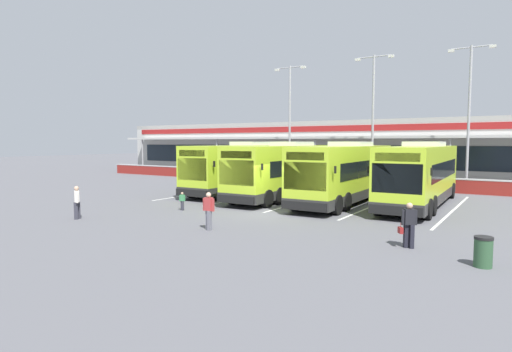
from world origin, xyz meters
name	(u,v)px	position (x,y,z in m)	size (l,w,h in m)	color
ground_plane	(268,211)	(0.00, 0.00, 0.00)	(200.00, 200.00, 0.00)	#56565B
terminal_building	(398,149)	(0.00, 26.91, 3.01)	(70.00, 13.00, 6.00)	#B7B7B2
red_barrier_wall	(359,181)	(0.00, 14.50, 0.56)	(60.00, 0.40, 1.10)	maroon
coach_bus_leftmost	(244,168)	(-6.12, 6.63, 1.79)	(3.12, 12.21, 3.78)	#B7DB2D
coach_bus_left_centre	(286,171)	(-2.04, 5.66, 1.79)	(3.12, 12.21, 3.78)	#B7DB2D
coach_bus_centre	(345,174)	(2.25, 5.52, 1.79)	(3.12, 12.21, 3.78)	#B7DB2D
coach_bus_right_centre	(420,176)	(6.47, 6.59, 1.79)	(3.12, 12.21, 3.78)	#B7DB2D
bay_stripe_far_west	(215,191)	(-8.40, 6.00, 0.00)	(0.14, 13.00, 0.01)	silver
bay_stripe_west	(261,194)	(-4.20, 6.00, 0.00)	(0.14, 13.00, 0.01)	silver
bay_stripe_mid_west	(315,199)	(0.00, 6.00, 0.00)	(0.14, 13.00, 0.01)	silver
bay_stripe_centre	(378,204)	(4.20, 6.00, 0.00)	(0.14, 13.00, 0.01)	silver
bay_stripe_mid_east	(454,210)	(8.40, 6.00, 0.00)	(0.14, 13.00, 0.01)	silver
pedestrian_with_handbag	(409,224)	(8.28, -4.14, 0.86)	(0.63, 0.47, 1.62)	black
pedestrian_in_dark_coat	(209,210)	(0.39, -5.57, 0.87)	(0.54, 0.30, 1.62)	slate
pedestrian_child	(182,201)	(-4.14, -2.30, 0.54)	(0.32, 0.22, 1.00)	#33333D
pedestrian_near_bin	(77,201)	(-6.64, -7.04, 0.87)	(0.50, 0.41, 1.62)	#33333D
lamp_post_west	(290,116)	(-7.71, 16.76, 6.29)	(3.24, 0.28, 11.00)	#9E9EA3
lamp_post_centre	(373,112)	(0.59, 16.07, 6.29)	(3.24, 0.28, 11.00)	#9E9EA3
lamp_post_east	(469,109)	(7.83, 16.54, 6.29)	(3.24, 0.28, 11.00)	#9E9EA3
litter_bin	(483,252)	(10.72, -5.31, 0.47)	(0.54, 0.54, 0.93)	#2D5133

